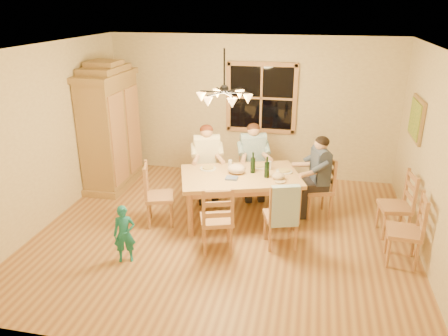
% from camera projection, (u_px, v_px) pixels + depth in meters
% --- Properties ---
extents(floor, '(5.50, 5.50, 0.00)m').
position_uv_depth(floor, '(224.00, 233.00, 6.58)').
color(floor, '#965E36').
rests_on(floor, ground).
extents(ceiling, '(5.50, 5.00, 0.02)m').
position_uv_depth(ceiling, '(224.00, 48.00, 5.61)').
color(ceiling, white).
rests_on(ceiling, wall_back).
extents(wall_back, '(5.50, 0.02, 2.70)m').
position_uv_depth(wall_back, '(251.00, 108.00, 8.37)').
color(wall_back, '#CAB88F').
rests_on(wall_back, floor).
extents(wall_left, '(0.02, 5.00, 2.70)m').
position_uv_depth(wall_left, '(47.00, 136.00, 6.62)').
color(wall_left, '#CAB88F').
rests_on(wall_left, floor).
extents(wall_right, '(0.02, 5.00, 2.70)m').
position_uv_depth(wall_right, '(435.00, 162.00, 5.56)').
color(wall_right, '#CAB88F').
rests_on(wall_right, floor).
extents(window, '(1.30, 0.06, 1.30)m').
position_uv_depth(window, '(261.00, 98.00, 8.23)').
color(window, black).
rests_on(window, wall_back).
extents(painting, '(0.06, 0.78, 0.64)m').
position_uv_depth(painting, '(416.00, 119.00, 6.58)').
color(painting, olive).
rests_on(painting, wall_right).
extents(chandelier, '(0.77, 0.68, 0.71)m').
position_uv_depth(chandelier, '(224.00, 96.00, 5.83)').
color(chandelier, black).
rests_on(chandelier, ceiling).
extents(armoire, '(0.66, 1.40, 2.30)m').
position_uv_depth(armoire, '(111.00, 130.00, 7.97)').
color(armoire, olive).
rests_on(armoire, floor).
extents(dining_table, '(2.06, 1.61, 0.76)m').
position_uv_depth(dining_table, '(240.00, 181.00, 6.76)').
color(dining_table, tan).
rests_on(dining_table, floor).
extents(chair_far_left, '(0.55, 0.54, 0.99)m').
position_uv_depth(chair_far_left, '(207.00, 182.00, 7.63)').
color(chair_far_left, '#AA774B').
rests_on(chair_far_left, floor).
extents(chair_far_right, '(0.55, 0.54, 0.99)m').
position_uv_depth(chair_far_right, '(252.00, 180.00, 7.72)').
color(chair_far_right, '#AA774B').
rests_on(chair_far_right, floor).
extents(chair_near_left, '(0.55, 0.54, 0.99)m').
position_uv_depth(chair_near_left, '(217.00, 229.00, 6.05)').
color(chair_near_left, '#AA774B').
rests_on(chair_near_left, floor).
extents(chair_near_right, '(0.55, 0.54, 0.99)m').
position_uv_depth(chair_near_right, '(280.00, 226.00, 6.15)').
color(chair_near_right, '#AA774B').
rests_on(chair_near_right, floor).
extents(chair_end_left, '(0.54, 0.55, 0.99)m').
position_uv_depth(chair_end_left, '(160.00, 205.00, 6.76)').
color(chair_end_left, '#AA774B').
rests_on(chair_end_left, floor).
extents(chair_end_right, '(0.54, 0.55, 0.99)m').
position_uv_depth(chair_end_right, '(317.00, 198.00, 7.02)').
color(chair_end_right, '#AA774B').
rests_on(chair_end_right, floor).
extents(adult_woman, '(0.49, 0.52, 0.87)m').
position_uv_depth(adult_woman, '(207.00, 153.00, 7.44)').
color(adult_woman, beige).
rests_on(adult_woman, floor).
extents(adult_plaid_man, '(0.49, 0.52, 0.87)m').
position_uv_depth(adult_plaid_man, '(253.00, 151.00, 7.52)').
color(adult_plaid_man, teal).
rests_on(adult_plaid_man, floor).
extents(adult_slate_man, '(0.52, 0.49, 0.87)m').
position_uv_depth(adult_slate_man, '(319.00, 167.00, 6.83)').
color(adult_slate_man, '#384159').
rests_on(adult_slate_man, floor).
extents(towel, '(0.39, 0.21, 0.58)m').
position_uv_depth(towel, '(285.00, 206.00, 5.83)').
color(towel, '#9DBED4').
rests_on(towel, chair_near_right).
extents(wine_bottle_a, '(0.08, 0.08, 0.33)m').
position_uv_depth(wine_bottle_a, '(253.00, 163.00, 6.75)').
color(wine_bottle_a, black).
rests_on(wine_bottle_a, dining_table).
extents(wine_bottle_b, '(0.08, 0.08, 0.33)m').
position_uv_depth(wine_bottle_b, '(267.00, 167.00, 6.57)').
color(wine_bottle_b, black).
rests_on(wine_bottle_b, dining_table).
extents(plate_woman, '(0.26, 0.26, 0.02)m').
position_uv_depth(plate_woman, '(208.00, 169.00, 6.94)').
color(plate_woman, white).
rests_on(plate_woman, dining_table).
extents(plate_plaid, '(0.26, 0.26, 0.02)m').
position_uv_depth(plate_plaid, '(259.00, 167.00, 7.03)').
color(plate_plaid, white).
rests_on(plate_plaid, dining_table).
extents(plate_slate, '(0.26, 0.26, 0.02)m').
position_uv_depth(plate_slate, '(284.00, 171.00, 6.83)').
color(plate_slate, white).
rests_on(plate_slate, dining_table).
extents(wine_glass_a, '(0.06, 0.06, 0.14)m').
position_uv_depth(wine_glass_a, '(230.00, 164.00, 6.95)').
color(wine_glass_a, silver).
rests_on(wine_glass_a, dining_table).
extents(wine_glass_b, '(0.06, 0.06, 0.14)m').
position_uv_depth(wine_glass_b, '(269.00, 165.00, 6.90)').
color(wine_glass_b, silver).
rests_on(wine_glass_b, dining_table).
extents(cap, '(0.20, 0.20, 0.11)m').
position_uv_depth(cap, '(278.00, 176.00, 6.52)').
color(cap, tan).
rests_on(cap, dining_table).
extents(napkin, '(0.21, 0.19, 0.03)m').
position_uv_depth(napkin, '(232.00, 178.00, 6.56)').
color(napkin, '#4F5F91').
rests_on(napkin, dining_table).
extents(cloth_bundle, '(0.28, 0.22, 0.15)m').
position_uv_depth(cloth_bundle, '(236.00, 169.00, 6.74)').
color(cloth_bundle, '#CBAF93').
rests_on(cloth_bundle, dining_table).
extents(child, '(0.34, 0.28, 0.80)m').
position_uv_depth(child, '(124.00, 234.00, 5.74)').
color(child, '#1B787D').
rests_on(child, floor).
extents(chair_spare_front, '(0.45, 0.47, 0.99)m').
position_uv_depth(chair_spare_front, '(402.00, 242.00, 5.74)').
color(chair_spare_front, '#AA774B').
rests_on(chair_spare_front, floor).
extents(chair_spare_back, '(0.48, 0.49, 0.99)m').
position_uv_depth(chair_spare_back, '(393.00, 216.00, 6.43)').
color(chair_spare_back, '#AA774B').
rests_on(chair_spare_back, floor).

